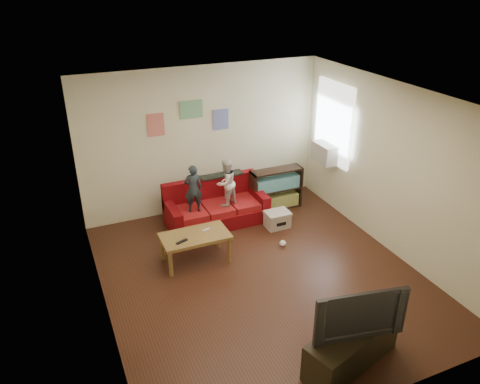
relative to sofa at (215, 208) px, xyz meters
name	(u,v)px	position (x,y,z in m)	size (l,w,h in m)	color
room_shell	(263,196)	(0.02, -1.86, 1.09)	(4.52, 5.02, 2.72)	#402014
sofa	(215,208)	(0.00, 0.00, 0.00)	(1.79, 0.82, 0.79)	maroon
child_a	(193,189)	(-0.45, -0.16, 0.54)	(0.31, 0.20, 0.86)	#212B32
child_b	(226,183)	(0.15, -0.16, 0.54)	(0.42, 0.33, 0.86)	silver
coffee_table	(195,239)	(-0.74, -1.09, 0.14)	(1.05, 0.58, 0.47)	olive
remote	(182,241)	(-0.99, -1.21, 0.22)	(0.19, 0.05, 0.02)	black
game_controller	(206,230)	(-0.54, -1.04, 0.22)	(0.13, 0.04, 0.03)	silver
bookshelf	(276,191)	(1.24, 0.02, 0.09)	(1.00, 0.30, 0.80)	black
window	(333,123)	(2.24, -0.21, 1.38)	(0.04, 1.08, 1.48)	white
ac_unit	(325,153)	(2.12, -0.21, 0.82)	(0.28, 0.55, 0.35)	#B7B2A3
artwork_left	(156,125)	(-0.83, 0.62, 1.49)	(0.30, 0.01, 0.40)	#D87266
artwork_center	(191,109)	(-0.18, 0.62, 1.69)	(0.42, 0.01, 0.32)	#72B27F
artwork_right	(221,120)	(0.37, 0.62, 1.44)	(0.30, 0.01, 0.38)	#727FCC
file_box	(277,219)	(0.93, -0.65, -0.11)	(0.43, 0.33, 0.30)	beige
tv_stand	(351,347)	(0.23, -3.82, -0.03)	(1.26, 0.42, 0.47)	black
television	(356,310)	(0.23, -3.82, 0.51)	(1.07, 0.14, 0.61)	black
tissue	(283,243)	(0.71, -1.26, -0.21)	(0.11, 0.11, 0.11)	white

